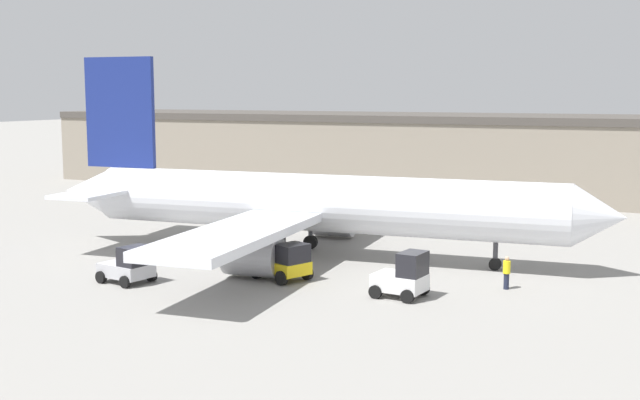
{
  "coord_description": "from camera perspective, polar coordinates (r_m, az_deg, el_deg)",
  "views": [
    {
      "loc": [
        20.75,
        -43.93,
        10.08
      ],
      "look_at": [
        0.0,
        0.0,
        3.57
      ],
      "focal_mm": 45.0,
      "sensor_mm": 36.0,
      "label": 1
    }
  ],
  "objects": [
    {
      "name": "terminal_building",
      "position": [
        85.09,
        4.8,
        3.48
      ],
      "size": [
        75.33,
        15.61,
        7.91
      ],
      "color": "gray",
      "rests_on": "ground_plane"
    },
    {
      "name": "belt_loader_truck",
      "position": [
        43.53,
        -2.55,
        -4.41
      ],
      "size": [
        3.46,
        3.01,
        2.06
      ],
      "rotation": [
        0.0,
        0.0,
        -0.38
      ],
      "color": "yellow",
      "rests_on": "ground_plane"
    },
    {
      "name": "ground_plane",
      "position": [
        49.62,
        0.0,
        -4.09
      ],
      "size": [
        400.0,
        400.0,
        0.0
      ],
      "primitive_type": "plane",
      "color": "gray"
    },
    {
      "name": "ground_crew_worker",
      "position": [
        42.59,
        13.13,
        -4.98
      ],
      "size": [
        0.38,
        0.38,
        1.74
      ],
      "rotation": [
        0.0,
        0.0,
        3.64
      ],
      "color": "#1E2338",
      "rests_on": "ground_plane"
    },
    {
      "name": "airplane",
      "position": [
        49.42,
        -1.17,
        -0.21
      ],
      "size": [
        36.46,
        31.59,
        12.42
      ],
      "rotation": [
        0.0,
        0.0,
        0.09
      ],
      "color": "silver",
      "rests_on": "ground_plane"
    },
    {
      "name": "pushback_tug",
      "position": [
        44.05,
        -13.41,
        -4.56
      ],
      "size": [
        2.97,
        2.49,
        2.04
      ],
      "rotation": [
        0.0,
        0.0,
        -0.17
      ],
      "color": "#B2B2B7",
      "rests_on": "ground_plane"
    },
    {
      "name": "baggage_tug",
      "position": [
        40.04,
        5.98,
        -5.45
      ],
      "size": [
        2.65,
        2.32,
        2.34
      ],
      "rotation": [
        0.0,
        0.0,
        -0.1
      ],
      "color": "silver",
      "rests_on": "ground_plane"
    }
  ]
}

